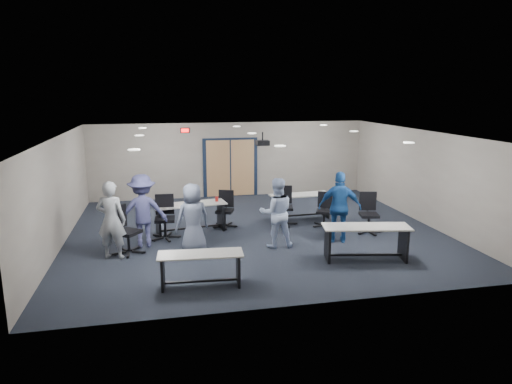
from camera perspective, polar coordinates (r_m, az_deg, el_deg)
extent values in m
plane|color=black|center=(12.66, -0.04, -4.98)|extent=(10.00, 10.00, 0.00)
cube|color=gray|center=(16.68, -3.25, 4.05)|extent=(10.00, 0.04, 2.70)
cube|color=gray|center=(8.11, 6.58, -5.22)|extent=(10.00, 0.04, 2.70)
cube|color=gray|center=(12.32, -23.43, -0.03)|extent=(0.04, 9.00, 2.70)
cube|color=gray|center=(14.21, 20.11, 1.80)|extent=(0.04, 9.00, 2.70)
cube|color=white|center=(12.12, -0.04, 7.28)|extent=(10.00, 9.00, 0.04)
cube|color=black|center=(16.70, -3.22, 3.01)|extent=(2.00, 0.06, 2.20)
cube|color=tan|center=(16.62, -4.74, 2.94)|extent=(0.85, 0.04, 2.05)
cube|color=tan|center=(16.76, -1.69, 3.06)|extent=(0.85, 0.04, 2.05)
cube|color=black|center=(16.34, -8.87, 7.62)|extent=(0.32, 0.05, 0.18)
cube|color=#FF0C0C|center=(16.31, -8.86, 7.61)|extent=(0.26, 0.02, 0.12)
cylinder|color=black|center=(12.69, 0.82, 6.97)|extent=(0.04, 0.04, 0.24)
cube|color=black|center=(12.70, 0.82, 6.17)|extent=(0.35, 0.30, 0.14)
cylinder|color=black|center=(12.56, 0.97, 6.09)|extent=(0.08, 0.03, 0.08)
cube|color=#A4A39B|center=(9.13, -6.96, -7.71)|extent=(1.71, 0.68, 0.03)
cube|color=black|center=(9.28, -11.57, -9.79)|extent=(0.09, 0.51, 0.65)
cube|color=black|center=(9.29, -2.24, -9.51)|extent=(0.09, 0.51, 0.65)
cube|color=black|center=(9.34, -6.87, -11.00)|extent=(1.49, 0.16, 0.04)
cube|color=#A4A39B|center=(10.71, 13.64, -4.26)|extent=(2.06, 1.02, 0.03)
cube|color=black|center=(10.64, 8.94, -6.41)|extent=(0.17, 0.60, 0.77)
cube|color=black|center=(11.08, 17.95, -6.12)|extent=(0.17, 0.60, 0.77)
cube|color=black|center=(10.92, 13.46, -7.64)|extent=(1.73, 0.39, 0.04)
cube|color=#A4A39B|center=(12.58, -8.27, -1.53)|extent=(2.04, 0.95, 0.03)
cube|color=black|center=(12.53, -12.12, -3.62)|extent=(0.15, 0.60, 0.76)
cube|color=black|center=(12.89, -4.42, -2.92)|extent=(0.15, 0.60, 0.76)
cube|color=black|center=(12.76, -8.18, -4.45)|extent=(1.73, 0.32, 0.04)
cylinder|color=#B41D18|center=(12.74, -4.93, -0.88)|extent=(0.09, 0.09, 0.13)
cube|color=#A4A39B|center=(13.84, 5.58, -0.35)|extent=(1.89, 0.71, 0.03)
cube|color=black|center=(13.67, 2.31, -2.09)|extent=(0.08, 0.57, 0.72)
cube|color=black|center=(14.23, 8.67, -1.63)|extent=(0.08, 0.57, 0.72)
cube|color=black|center=(13.99, 5.53, -2.88)|extent=(1.65, 0.14, 0.04)
imported|color=#959AA2|center=(10.97, -17.64, -3.37)|extent=(0.76, 0.60, 1.83)
imported|color=slate|center=(10.93, -7.92, -3.31)|extent=(0.95, 0.75, 1.70)
imported|color=#B7CBF3|center=(11.26, 2.57, -2.61)|extent=(0.89, 0.72, 1.74)
imported|color=#19488C|center=(11.80, 10.44, -1.88)|extent=(1.16, 0.79, 1.83)
imported|color=#434579|center=(11.59, -13.98, -2.31)|extent=(1.22, 0.75, 1.83)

